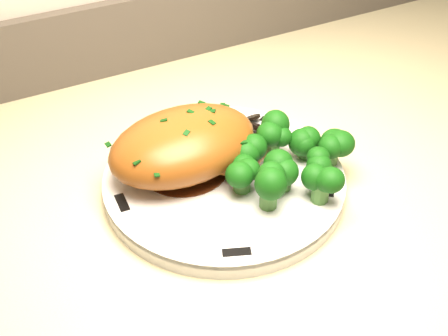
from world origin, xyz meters
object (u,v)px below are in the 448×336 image
chicken_breast (189,146)px  counter (382,295)px  plate (224,180)px  broccoli_florets (289,161)px

chicken_breast → counter: bearing=-5.1°
chicken_breast → plate: bearing=-46.5°
counter → chicken_breast: 0.67m
chicken_breast → broccoli_florets: size_ratio=1.30×
chicken_breast → broccoli_florets: 0.12m
counter → chicken_breast: counter is taller
plate → broccoli_florets: size_ratio=1.93×
plate → chicken_breast: chicken_breast is taller
plate → broccoli_florets: bearing=-33.8°
plate → broccoli_florets: 0.09m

